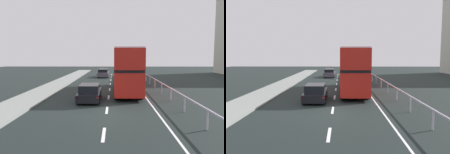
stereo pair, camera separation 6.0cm
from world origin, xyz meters
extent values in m
cube|color=black|center=(0.00, 0.00, -0.05)|extent=(73.36, 120.00, 0.10)
cube|color=gray|center=(-6.73, 0.00, 0.07)|extent=(2.90, 80.00, 0.14)
cube|color=silver|center=(0.00, -3.88, 0.00)|extent=(0.16, 1.92, 0.01)
cube|color=silver|center=(0.00, 0.70, 0.00)|extent=(0.16, 1.92, 0.01)
cube|color=silver|center=(0.00, 5.29, 0.00)|extent=(0.16, 1.92, 0.01)
cube|color=silver|center=(0.00, 9.87, 0.00)|extent=(0.16, 1.92, 0.01)
cube|color=silver|center=(0.00, 14.45, 0.00)|extent=(0.16, 1.92, 0.01)
cube|color=silver|center=(0.00, 19.03, 0.00)|extent=(0.16, 1.92, 0.01)
cube|color=silver|center=(0.00, 23.61, 0.00)|extent=(0.16, 1.92, 0.01)
cube|color=silver|center=(0.00, 28.19, 0.00)|extent=(0.16, 1.92, 0.01)
cube|color=silver|center=(3.30, 9.00, 0.00)|extent=(0.12, 46.00, 0.01)
cube|color=#B4ADBD|center=(5.12, 9.00, 1.04)|extent=(0.08, 42.00, 0.08)
cylinder|color=#B4ADBD|center=(5.12, -3.25, 0.52)|extent=(0.10, 0.10, 1.04)
cylinder|color=#B4ADBD|center=(5.12, 0.25, 0.52)|extent=(0.10, 0.10, 1.04)
cylinder|color=#B4ADBD|center=(5.12, 3.75, 0.52)|extent=(0.10, 0.10, 1.04)
cylinder|color=#B4ADBD|center=(5.12, 7.25, 0.52)|extent=(0.10, 0.10, 1.04)
cylinder|color=#B4ADBD|center=(5.12, 10.75, 0.52)|extent=(0.10, 0.10, 1.04)
cylinder|color=#B4ADBD|center=(5.12, 14.25, 0.52)|extent=(0.10, 0.10, 1.04)
cylinder|color=#B4ADBD|center=(5.12, 17.75, 0.52)|extent=(0.10, 0.10, 1.04)
cylinder|color=#B4ADBD|center=(5.12, 21.25, 0.52)|extent=(0.10, 0.10, 1.04)
cylinder|color=#B4ADBD|center=(5.12, 24.75, 0.52)|extent=(0.10, 0.10, 1.04)
cylinder|color=#B4ADBD|center=(5.12, 28.25, 0.52)|extent=(0.10, 0.10, 1.04)
cube|color=#AD1B14|center=(1.78, 8.47, 1.34)|extent=(2.60, 11.03, 1.98)
cube|color=black|center=(1.78, 8.47, 2.45)|extent=(2.61, 10.59, 0.24)
cube|color=#AD1B14|center=(1.78, 8.47, 3.43)|extent=(2.60, 11.03, 1.73)
cube|color=silver|center=(1.78, 8.47, 4.35)|extent=(2.55, 10.81, 0.10)
cube|color=black|center=(1.86, 13.95, 1.44)|extent=(2.20, 0.07, 1.39)
cube|color=yellow|center=(1.86, 13.95, 3.87)|extent=(1.47, 0.06, 0.28)
cylinder|color=black|center=(0.72, 12.59, 0.50)|extent=(0.29, 1.00, 1.00)
cylinder|color=black|center=(2.96, 12.55, 0.50)|extent=(0.29, 1.00, 1.00)
cylinder|color=black|center=(0.61, 4.59, 0.50)|extent=(0.29, 1.00, 1.00)
cylinder|color=black|center=(2.85, 4.56, 0.50)|extent=(0.29, 1.00, 1.00)
cube|color=black|center=(-1.52, 3.91, 0.48)|extent=(1.80, 4.15, 0.61)
cube|color=black|center=(-1.52, 3.70, 1.08)|extent=(1.57, 2.29, 0.58)
cube|color=red|center=(-2.25, 1.87, 0.64)|extent=(0.16, 0.06, 0.12)
cube|color=red|center=(-0.72, 1.89, 0.64)|extent=(0.16, 0.06, 0.12)
cylinder|color=black|center=(-2.33, 5.26, 0.32)|extent=(0.21, 0.64, 0.64)
cylinder|color=black|center=(-0.75, 5.28, 0.32)|extent=(0.21, 0.64, 0.64)
cylinder|color=black|center=(-2.29, 2.54, 0.32)|extent=(0.21, 0.64, 0.64)
cylinder|color=black|center=(-0.71, 2.56, 0.32)|extent=(0.21, 0.64, 0.64)
cube|color=#4A4654|center=(-1.38, 23.56, 0.52)|extent=(1.87, 4.32, 0.69)
cube|color=black|center=(-1.38, 23.34, 1.14)|extent=(1.62, 2.39, 0.54)
cube|color=red|center=(-2.21, 21.46, 0.70)|extent=(0.16, 0.06, 0.12)
cube|color=red|center=(-0.63, 21.43, 0.70)|extent=(0.16, 0.06, 0.12)
cylinder|color=black|center=(-2.16, 25.02, 0.32)|extent=(0.21, 0.64, 0.64)
cylinder|color=black|center=(-0.54, 24.98, 0.32)|extent=(0.21, 0.64, 0.64)
cylinder|color=black|center=(-2.22, 22.14, 0.32)|extent=(0.21, 0.64, 0.64)
cylinder|color=black|center=(-0.60, 22.10, 0.32)|extent=(0.21, 0.64, 0.64)
camera|label=1|loc=(0.49, -13.82, 3.70)|focal=35.00mm
camera|label=2|loc=(0.55, -13.82, 3.70)|focal=35.00mm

